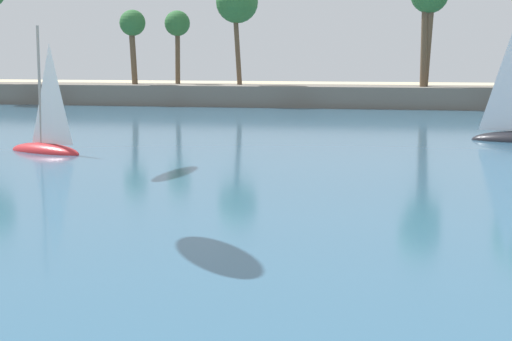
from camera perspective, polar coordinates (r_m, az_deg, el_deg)
The scene contains 3 objects.
sea at distance 60.38m, azimuth 6.57°, elevation 3.85°, with size 220.00×98.44×0.06m, color #33607F.
palm_headland at distance 69.25m, azimuth 7.86°, elevation 7.15°, with size 108.40×6.61×12.82m.
sailboat_near_shore at distance 38.29m, azimuth -14.37°, elevation 2.05°, with size 4.36×2.79×6.09m.
Camera 1 is at (5.09, -1.11, 4.51)m, focal length 57.62 mm.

